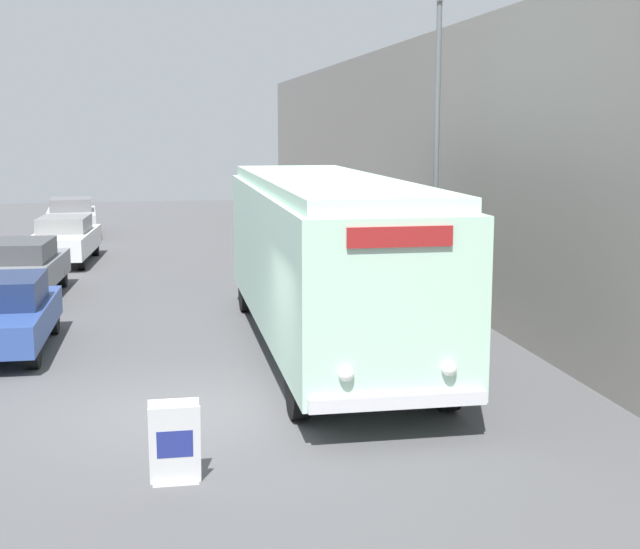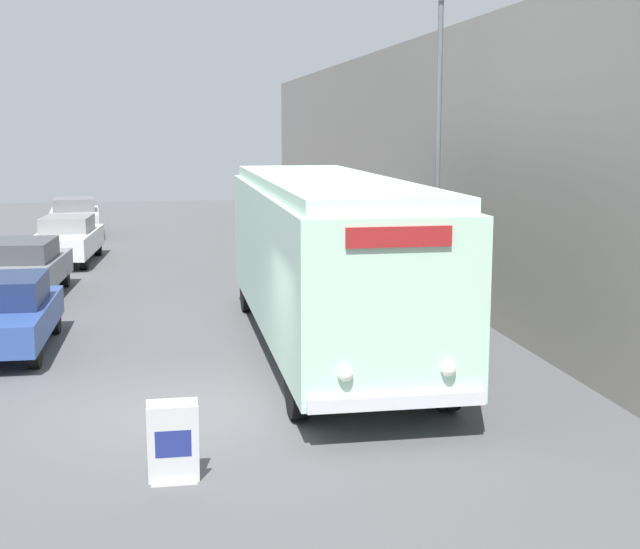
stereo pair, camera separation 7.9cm
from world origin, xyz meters
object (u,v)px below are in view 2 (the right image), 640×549
Objects in this scene: sign_board at (173,444)px; parked_car_mid at (21,269)px; vintage_bus at (326,253)px; parked_car_far at (67,239)px; parked_car_distant at (75,216)px; streetlamp at (439,112)px; parked_car_near at (4,313)px.

parked_car_mid reaches higher than sign_board.
parked_car_far is at bearing 116.01° from vintage_bus.
vintage_bus is 14.29m from parked_car_far.
sign_board is 26.66m from parked_car_distant.
vintage_bus is 10.51× the size of sign_board.
sign_board is 13.46m from parked_car_mid.
streetlamp is 1.61× the size of parked_car_far.
parked_car_mid is at bearing -90.94° from parked_car_far.
sign_board is 0.24× the size of parked_car_distant.
parked_car_distant is (-0.38, 19.09, 0.03)m from parked_car_near.
vintage_bus is at bearing -59.85° from parked_car_far.
vintage_bus is at bearing -75.90° from parked_car_distant.
parked_car_near is at bearing -81.08° from parked_car_mid.
vintage_bus is 4.65m from streetlamp.
parked_car_distant is (-0.43, 7.35, 0.02)m from parked_car_far.
sign_board is 8.00m from parked_car_near.
streetlamp is 1.55× the size of parked_car_mid.
streetlamp reaches higher than parked_car_near.
parked_car_far is (-6.24, 12.80, -1.18)m from vintage_bus.
parked_car_distant is at bearing 118.32° from streetlamp.
parked_car_near is at bearing -93.10° from parked_car_distant.
parked_car_far reaches higher than parked_car_near.
streetlamp is at bearing 37.37° from vintage_bus.
parked_car_far is (-9.20, 10.54, -3.96)m from streetlamp.
sign_board is 0.25× the size of parked_car_near.
parked_car_distant is (-9.64, 17.88, -3.94)m from streetlamp.
streetlamp is at bearing -44.73° from parked_car_far.
streetlamp is at bearing -20.37° from parked_car_mid.
sign_board is 0.14× the size of streetlamp.
streetlamp is at bearing -65.92° from parked_car_distant.
parked_car_distant is (-6.68, 20.14, -1.16)m from vintage_bus.
sign_board is at bearing -116.22° from vintage_bus.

